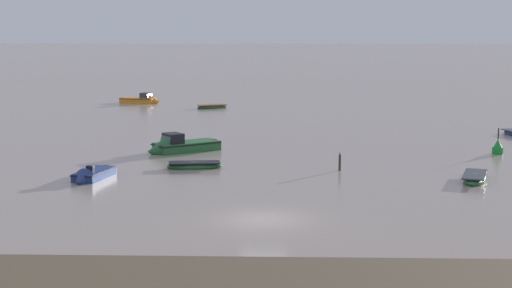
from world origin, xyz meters
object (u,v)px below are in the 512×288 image
(motorboat_moored_2, at_px, (144,101))
(channel_buoy, at_px, (498,148))
(motorboat_moored_1, at_px, (176,148))
(motorboat_moored_4, at_px, (90,177))
(rowboat_moored_5, at_px, (475,178))
(mooring_post_near, at_px, (340,162))
(rowboat_moored_4, at_px, (212,107))
(rowboat_moored_2, at_px, (194,166))

(motorboat_moored_2, bearing_deg, channel_buoy, -32.61)
(motorboat_moored_1, distance_m, motorboat_moored_2, 41.73)
(motorboat_moored_4, distance_m, channel_buoy, 32.88)
(motorboat_moored_1, xyz_separation_m, rowboat_moored_5, (21.75, -11.26, -0.18))
(motorboat_moored_2, bearing_deg, mooring_post_near, -49.10)
(channel_buoy, bearing_deg, rowboat_moored_4, 127.46)
(motorboat_moored_2, distance_m, channel_buoy, 54.39)
(motorboat_moored_2, xyz_separation_m, rowboat_moored_4, (9.76, -6.21, -0.15))
(rowboat_moored_4, bearing_deg, motorboat_moored_2, -54.00)
(rowboat_moored_4, distance_m, rowboat_moored_5, 50.55)
(motorboat_moored_1, relative_size, motorboat_moored_4, 1.36)
(channel_buoy, bearing_deg, rowboat_moored_5, -112.40)
(rowboat_moored_2, height_order, motorboat_moored_2, motorboat_moored_2)
(motorboat_moored_1, distance_m, rowboat_moored_2, 7.53)
(motorboat_moored_2, bearing_deg, rowboat_moored_4, -16.73)
(rowboat_moored_2, distance_m, channel_buoy, 25.11)
(motorboat_moored_2, relative_size, channel_buoy, 2.53)
(rowboat_moored_5, bearing_deg, rowboat_moored_2, -83.95)
(motorboat_moored_1, bearing_deg, rowboat_moored_4, -125.07)
(motorboat_moored_2, distance_m, mooring_post_near, 53.39)
(rowboat_moored_5, distance_m, mooring_post_near, 9.52)
(rowboat_moored_5, relative_size, channel_buoy, 1.97)
(motorboat_moored_4, bearing_deg, rowboat_moored_4, -172.52)
(motorboat_moored_1, height_order, motorboat_moored_4, motorboat_moored_1)
(rowboat_moored_5, height_order, mooring_post_near, mooring_post_near)
(motorboat_moored_1, relative_size, rowboat_moored_2, 1.52)
(rowboat_moored_2, xyz_separation_m, rowboat_moored_5, (19.48, -4.08, 0.01))
(motorboat_moored_2, height_order, mooring_post_near, motorboat_moored_2)
(motorboat_moored_1, relative_size, motorboat_moored_2, 1.10)
(mooring_post_near, bearing_deg, rowboat_moored_4, 107.07)
(motorboat_moored_1, distance_m, mooring_post_near, 15.06)
(rowboat_moored_5, bearing_deg, motorboat_moored_4, -70.86)
(motorboat_moored_4, height_order, rowboat_moored_5, motorboat_moored_4)
(rowboat_moored_5, bearing_deg, motorboat_moored_2, -130.80)
(rowboat_moored_4, xyz_separation_m, mooring_post_near, (12.93, -42.12, 0.45))
(rowboat_moored_2, bearing_deg, rowboat_moored_5, 160.50)
(rowboat_moored_2, height_order, rowboat_moored_5, rowboat_moored_5)
(mooring_post_near, bearing_deg, rowboat_moored_5, -21.57)
(rowboat_moored_5, bearing_deg, mooring_post_near, -93.69)
(rowboat_moored_4, xyz_separation_m, rowboat_moored_5, (21.78, -45.61, 0.02))
(motorboat_moored_4, bearing_deg, motorboat_moored_1, 172.66)
(motorboat_moored_4, xyz_separation_m, channel_buoy, (30.71, 11.75, 0.25))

